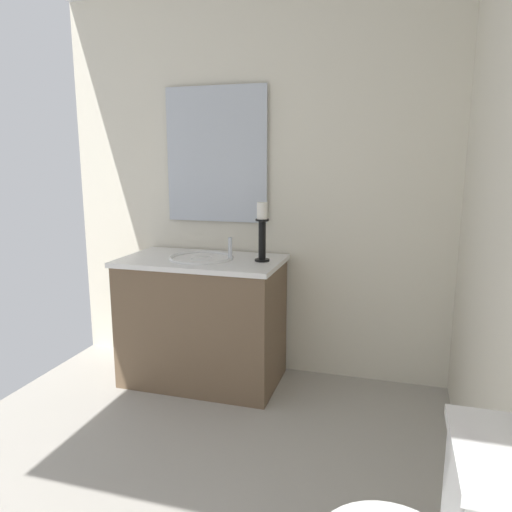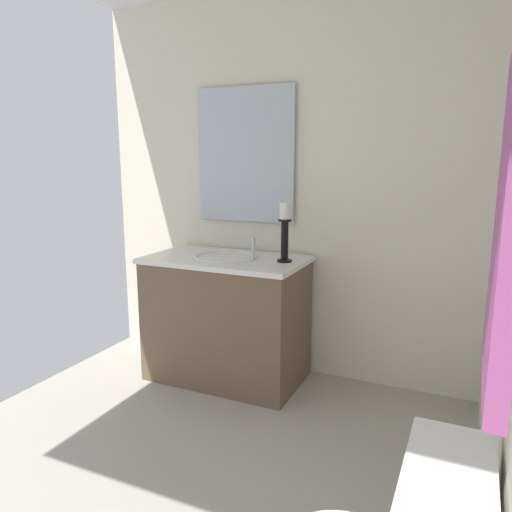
# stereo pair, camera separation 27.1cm
# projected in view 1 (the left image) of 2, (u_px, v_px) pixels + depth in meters

# --- Properties ---
(floor) EXTENTS (2.91, 2.58, 0.02)m
(floor) POSITION_uv_depth(u_px,v_px,m) (154.00, 503.00, 2.02)
(floor) COLOR #B2ADA3
(floor) RESTS_ON ground
(wall_left) EXTENTS (0.04, 2.58, 2.45)m
(wall_left) POSITION_uv_depth(u_px,v_px,m) (253.00, 188.00, 3.15)
(wall_left) COLOR silver
(wall_left) RESTS_ON ground
(vanity_cabinet) EXTENTS (0.58, 1.00, 0.80)m
(vanity_cabinet) POSITION_uv_depth(u_px,v_px,m) (203.00, 320.00, 3.07)
(vanity_cabinet) COLOR brown
(vanity_cabinet) RESTS_ON ground
(sink_basin) EXTENTS (0.40, 0.40, 0.24)m
(sink_basin) POSITION_uv_depth(u_px,v_px,m) (202.00, 264.00, 3.00)
(sink_basin) COLOR white
(sink_basin) RESTS_ON vanity_cabinet
(mirror) EXTENTS (0.02, 0.69, 0.86)m
(mirror) POSITION_uv_depth(u_px,v_px,m) (216.00, 155.00, 3.13)
(mirror) COLOR silver
(candle_holder_tall) EXTENTS (0.09, 0.09, 0.35)m
(candle_holder_tall) POSITION_uv_depth(u_px,v_px,m) (262.00, 230.00, 2.88)
(candle_holder_tall) COLOR black
(candle_holder_tall) RESTS_ON vanity_cabinet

